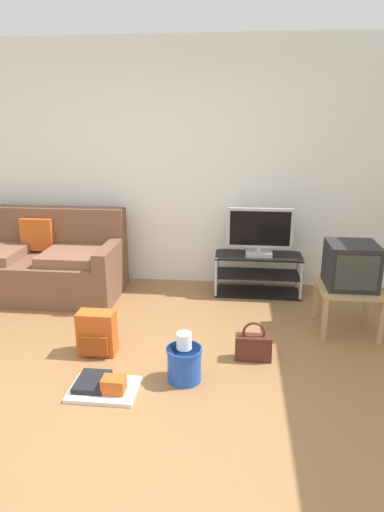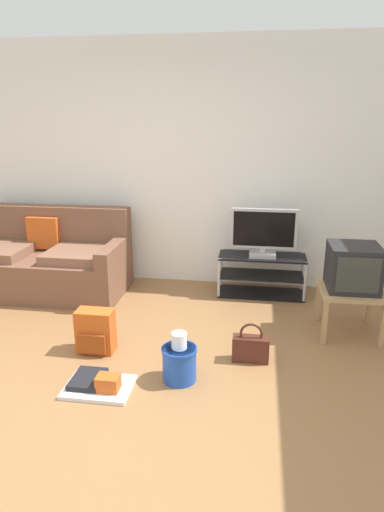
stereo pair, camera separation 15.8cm
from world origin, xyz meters
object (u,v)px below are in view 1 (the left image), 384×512
Objects in this scene: flat_tv at (260,233)px; backpack at (97,333)px; tv_stand at (258,274)px; side_table at (348,293)px; crt_tv at (351,265)px; couch at (39,264)px; floor_tray at (103,386)px; handbag at (253,346)px; cleaning_bucket at (184,361)px.

backpack is (-1.36, -1.45, -0.52)m from flat_tv.
tv_stand is 0.48m from flat_tv.
side_table is 1.24× the size of crt_tv.
couch is at bearing 135.35° from backpack.
backpack reaches higher than floor_tray.
floor_tray is at bearing -120.27° from flat_tv.
handbag is 0.63m from cleaning_bucket.
flat_tv reaches higher than couch.
couch reaches higher than side_table.
backpack is at bearing -178.39° from handbag.
flat_tv is at bearing 59.73° from floor_tray.
side_table is (0.77, -0.82, 0.14)m from tv_stand.
cleaning_bucket reaches higher than floor_tray.
tv_stand is at bearing 133.18° from side_table.
side_table is at bearing -10.64° from couch.
tv_stand is 2.43× the size of cleaning_bucket.
backpack is at bearing 157.31° from cleaning_bucket.
flat_tv is at bearing 71.42° from cleaning_bucket.
tv_stand reaches higher than cleaning_bucket.
flat_tv reaches higher than handbag.
crt_tv reaches higher than cleaning_bucket.
tv_stand is at bearing 71.63° from cleaning_bucket.
cleaning_bucket is at bearing -40.90° from couch.
couch is at bearing 169.36° from side_table.
crt_tv is at bearing 35.73° from cleaning_bucket.
crt_tv is at bearing 22.73° from backpack.
backpack is 0.58m from floor_tray.
side_table is (3.17, -0.60, 0.03)m from couch.
tv_stand is 2.17× the size of crt_tv.
couch is at bearing 152.45° from handbag.
couch is at bearing -174.59° from tv_stand.
tv_stand is at bearing 133.75° from crt_tv.
floor_tray is (-1.15, -1.98, -0.66)m from flat_tv.
couch is 3.80× the size of floor_tray.
handbag is at bearing -93.18° from tv_stand.
flat_tv is at bearing 133.97° from side_table.
couch is 3.24m from crt_tv.
tv_stand reaches higher than backpack.
handbag is at bearing 6.96° from backpack.
handbag is (-0.08, -1.44, -0.11)m from tv_stand.
crt_tv is (0.77, -0.81, 0.40)m from tv_stand.
crt_tv is 1.75m from cleaning_bucket.
cleaning_bucket reaches higher than backpack.
floor_tray is (-1.07, -0.56, -0.08)m from handbag.
flat_tv reaches higher than tv_stand.
flat_tv is 1.90× the size of backpack.
side_table reaches higher than cleaning_bucket.
cleaning_bucket is (-1.37, -0.97, -0.20)m from side_table.
tv_stand is (2.40, 0.23, -0.11)m from couch.
cleaning_bucket reaches higher than handbag.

